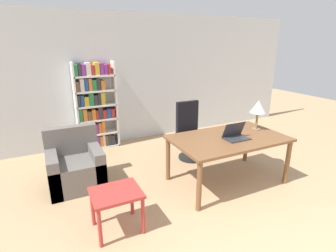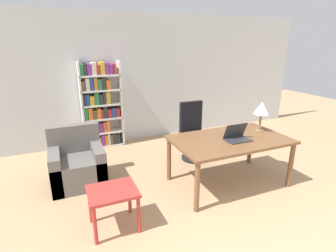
# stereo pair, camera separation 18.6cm
# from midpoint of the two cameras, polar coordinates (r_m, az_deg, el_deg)

# --- Properties ---
(wall_back) EXTENTS (8.00, 0.06, 2.70)m
(wall_back) POSITION_cam_midpoint_polar(r_m,az_deg,el_deg) (5.86, -3.88, 10.27)
(wall_back) COLOR silver
(wall_back) RESTS_ON ground_plane
(desk) EXTENTS (1.72, 1.03, 0.74)m
(desk) POSITION_cam_midpoint_polar(r_m,az_deg,el_deg) (4.07, 14.57, -3.69)
(desk) COLOR brown
(desk) RESTS_ON ground_plane
(laptop) EXTENTS (0.36, 0.24, 0.24)m
(laptop) POSITION_cam_midpoint_polar(r_m,az_deg,el_deg) (3.99, 16.06, -2.21)
(laptop) COLOR #2D2D33
(laptop) RESTS_ON desk
(table_lamp) EXTENTS (0.25, 0.25, 0.48)m
(table_lamp) POSITION_cam_midpoint_polar(r_m,az_deg,el_deg) (4.42, 20.86, 3.52)
(table_lamp) COLOR olive
(table_lamp) RESTS_ON desk
(office_chair) EXTENTS (0.49, 0.49, 1.07)m
(office_chair) POSITION_cam_midpoint_polar(r_m,az_deg,el_deg) (4.94, 6.59, -1.61)
(office_chair) COLOR black
(office_chair) RESTS_ON ground_plane
(side_table_blue) EXTENTS (0.56, 0.47, 0.50)m
(side_table_blue) POSITION_cam_midpoint_polar(r_m,az_deg,el_deg) (3.17, -10.24, -14.93)
(side_table_blue) COLOR #B2332D
(side_table_blue) RESTS_ON ground_plane
(armchair) EXTENTS (0.79, 0.74, 0.88)m
(armchair) POSITION_cam_midpoint_polar(r_m,az_deg,el_deg) (4.31, -17.91, -8.09)
(armchair) COLOR #66605B
(armchair) RESTS_ON ground_plane
(bookshelf) EXTENTS (0.81, 0.28, 1.76)m
(bookshelf) POSITION_cam_midpoint_polar(r_m,az_deg,el_deg) (5.50, -13.70, 4.12)
(bookshelf) COLOR white
(bookshelf) RESTS_ON ground_plane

